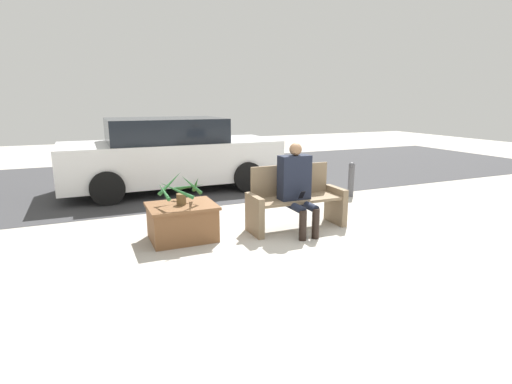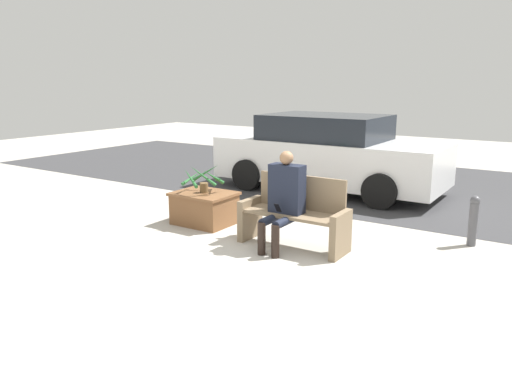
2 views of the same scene
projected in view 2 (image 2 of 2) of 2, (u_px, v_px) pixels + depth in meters
name	position (u px, v px, depth m)	size (l,w,h in m)	color
ground_plane	(262.00, 262.00, 6.08)	(30.00, 30.00, 0.00)	#ADA89E
road_surface	(401.00, 186.00, 10.49)	(20.00, 6.00, 0.01)	#38383A
bench	(295.00, 215.00, 6.61)	(1.46, 0.51, 0.93)	#7A664C
person_seated	(284.00, 196.00, 6.45)	(0.45, 0.61, 1.29)	black
planter_box	(204.00, 207.00, 7.66)	(0.91, 0.72, 0.49)	brown
potted_plant	(204.00, 179.00, 7.56)	(0.66, 0.67, 0.47)	brown
parked_car	(328.00, 154.00, 9.93)	(4.45, 1.98, 1.51)	silver
bollard_post	(473.00, 219.00, 6.62)	(0.13, 0.13, 0.69)	#4C4C51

